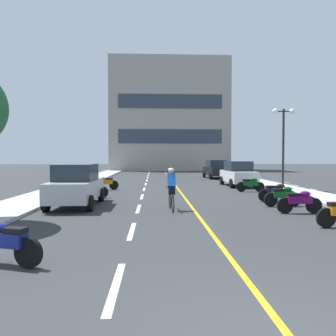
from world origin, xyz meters
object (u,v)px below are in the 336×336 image
object	(u,v)px
parked_car_far	(216,169)
cyclist_rider	(171,188)
motorcycle_2	(300,201)
motorcycle_6	(251,184)
parked_car_near	(76,185)
motorcycle_5	(93,189)
street_lamp_mid	(283,130)
motorcycle_3	(283,195)
motorcycle_0	(4,242)
parked_car_mid	(238,174)
motorcycle_7	(105,183)
motorcycle_4	(276,192)

from	to	relation	value
parked_car_far	cyclist_rider	xyz separation A→B (m)	(-5.41, -18.89, -0.03)
motorcycle_2	motorcycle_6	size ratio (longest dim) A/B	1.00
parked_car_near	motorcycle_5	size ratio (longest dim) A/B	2.53
street_lamp_mid	motorcycle_5	size ratio (longest dim) A/B	3.09
street_lamp_mid	motorcycle_3	bearing A→B (deg)	-111.99
parked_car_near	motorcycle_0	xyz separation A→B (m)	(0.42, -7.71, -0.44)
parked_car_mid	motorcycle_0	distance (m)	19.06
parked_car_near	motorcycle_7	bearing A→B (deg)	88.11
motorcycle_7	parked_car_mid	bearing A→B (deg)	13.53
motorcycle_0	motorcycle_4	distance (m)	12.32
motorcycle_4	motorcycle_7	xyz separation A→B (m)	(-8.97, 5.89, 0.00)
motorcycle_3	motorcycle_7	distance (m)	11.38
motorcycle_3	parked_car_near	bearing A→B (deg)	176.86
motorcycle_4	motorcycle_6	world-z (taller)	same
parked_car_near	motorcycle_4	distance (m)	9.25
motorcycle_0	motorcycle_6	size ratio (longest dim) A/B	0.96
parked_car_far	street_lamp_mid	bearing A→B (deg)	-78.39
motorcycle_0	cyclist_rider	distance (m)	7.44
parked_car_far	motorcycle_6	distance (m)	12.33
parked_car_near	cyclist_rider	distance (m)	4.25
parked_car_far	motorcycle_6	bearing A→B (deg)	-90.93
parked_car_far	motorcycle_4	bearing A→B (deg)	-91.00
street_lamp_mid	motorcycle_7	bearing A→B (deg)	178.47
motorcycle_2	motorcycle_7	bearing A→B (deg)	133.68
motorcycle_3	motorcycle_5	xyz separation A→B (m)	(-8.78, 3.42, 0.00)
parked_car_near	motorcycle_6	distance (m)	10.71
parked_car_near	motorcycle_7	size ratio (longest dim) A/B	2.52
parked_car_mid	motorcycle_6	world-z (taller)	parked_car_mid
motorcycle_7	parked_car_near	bearing A→B (deg)	-91.89
street_lamp_mid	parked_car_near	xyz separation A→B (m)	(-11.77, -6.52, -2.96)
street_lamp_mid	motorcycle_6	bearing A→B (deg)	-154.34
parked_car_mid	motorcycle_4	world-z (taller)	parked_car_mid
motorcycle_2	motorcycle_6	bearing A→B (deg)	86.90
motorcycle_2	cyclist_rider	bearing A→B (deg)	168.37
street_lamp_mid	parked_car_near	distance (m)	13.77
motorcycle_4	motorcycle_7	distance (m)	10.73
motorcycle_0	motorcycle_7	bearing A→B (deg)	90.77
motorcycle_4	motorcycle_7	size ratio (longest dim) A/B	1.02
parked_car_far	motorcycle_0	size ratio (longest dim) A/B	2.62
parked_car_mid	motorcycle_6	bearing A→B (deg)	-93.01
street_lamp_mid	motorcycle_2	bearing A→B (deg)	-108.30
parked_car_near	motorcycle_0	distance (m)	7.74
motorcycle_6	motorcycle_7	size ratio (longest dim) A/B	1.02
motorcycle_6	motorcycle_7	distance (m)	9.18
parked_car_near	parked_car_far	distance (m)	20.03
parked_car_far	motorcycle_3	size ratio (longest dim) A/B	2.53
motorcycle_5	parked_car_far	bearing A→B (deg)	57.65
motorcycle_3	motorcycle_6	bearing A→B (deg)	86.61
motorcycle_7	cyclist_rider	xyz separation A→B (m)	(3.84, -8.07, 0.41)
parked_car_near	motorcycle_5	distance (m)	2.96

